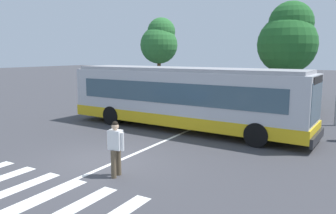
# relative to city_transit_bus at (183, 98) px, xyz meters

# --- Properties ---
(ground_plane) EXTENTS (160.00, 160.00, 0.00)m
(ground_plane) POSITION_rel_city_transit_bus_xyz_m (-0.10, -5.89, -1.59)
(ground_plane) COLOR #3D3D42
(city_transit_bus) EXTENTS (12.54, 3.19, 3.06)m
(city_transit_bus) POSITION_rel_city_transit_bus_xyz_m (0.00, 0.00, 0.00)
(city_transit_bus) COLOR black
(city_transit_bus) RESTS_ON ground_plane
(pedestrian_crossing_street) EXTENTS (0.58, 0.44, 1.72)m
(pedestrian_crossing_street) POSITION_rel_city_transit_bus_xyz_m (1.28, -6.79, -0.62)
(pedestrian_crossing_street) COLOR brown
(pedestrian_crossing_street) RESTS_ON ground_plane
(parked_car_champagne) EXTENTS (1.88, 4.50, 1.35)m
(parked_car_champagne) POSITION_rel_city_transit_bus_xyz_m (-3.85, 7.81, -0.82)
(parked_car_champagne) COLOR black
(parked_car_champagne) RESTS_ON ground_plane
(parked_car_red) EXTENTS (2.02, 4.57, 1.35)m
(parked_car_red) POSITION_rel_city_transit_bus_xyz_m (-1.10, 8.01, -0.82)
(parked_car_red) COLOR black
(parked_car_red) RESTS_ON ground_plane
(parked_car_silver) EXTENTS (1.95, 4.54, 1.35)m
(parked_car_silver) POSITION_rel_city_transit_bus_xyz_m (1.54, 7.77, -0.82)
(parked_car_silver) COLOR black
(parked_car_silver) RESTS_ON ground_plane
(parked_car_black) EXTENTS (2.08, 4.60, 1.35)m
(parked_car_black) POSITION_rel_city_transit_bus_xyz_m (4.35, 7.48, -0.82)
(parked_car_black) COLOR black
(parked_car_black) RESTS_ON ground_plane
(background_tree_left) EXTENTS (3.57, 3.57, 7.19)m
(background_tree_left) POSITION_rel_city_transit_bus_xyz_m (-9.48, 13.17, 3.36)
(background_tree_left) COLOR brown
(background_tree_left) RESTS_ON ground_plane
(background_tree_right) EXTENTS (4.60, 4.60, 7.82)m
(background_tree_right) POSITION_rel_city_transit_bus_xyz_m (2.32, 13.27, 3.36)
(background_tree_right) COLOR brown
(background_tree_right) RESTS_ON ground_plane
(crosswalk_painted_stripes) EXTENTS (7.17, 2.61, 0.01)m
(crosswalk_painted_stripes) POSITION_rel_city_transit_bus_xyz_m (-0.50, -8.90, -1.58)
(crosswalk_painted_stripes) COLOR silver
(crosswalk_painted_stripes) RESTS_ON ground_plane
(lane_center_line) EXTENTS (0.16, 24.00, 0.01)m
(lane_center_line) POSITION_rel_city_transit_bus_xyz_m (0.38, -3.89, -1.59)
(lane_center_line) COLOR silver
(lane_center_line) RESTS_ON ground_plane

